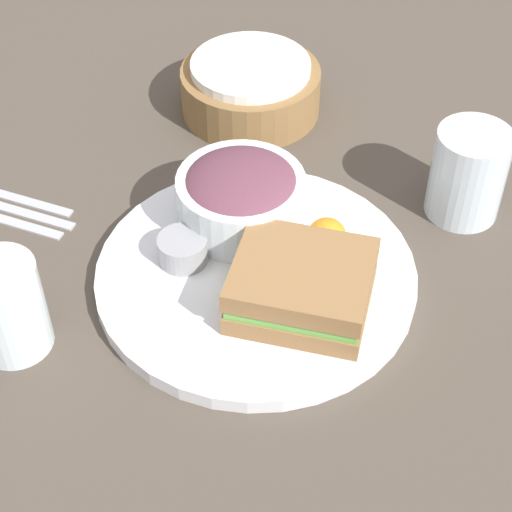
{
  "coord_description": "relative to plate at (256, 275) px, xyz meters",
  "views": [
    {
      "loc": [
        0.36,
        -0.49,
        0.64
      ],
      "look_at": [
        0.0,
        0.0,
        0.04
      ],
      "focal_mm": 60.0,
      "sensor_mm": 36.0,
      "label": 1
    }
  ],
  "objects": [
    {
      "name": "drink_glass",
      "position": [
        0.12,
        0.23,
        0.04
      ],
      "size": [
        0.08,
        0.08,
        0.1
      ],
      "primitive_type": "cylinder",
      "color": "silver",
      "rests_on": "ground_plane"
    },
    {
      "name": "dressing_cup",
      "position": [
        -0.07,
        -0.03,
        0.02
      ],
      "size": [
        0.05,
        0.05,
        0.03
      ],
      "primitive_type": "cylinder",
      "color": "#99999E",
      "rests_on": "plate"
    },
    {
      "name": "orange_wedge",
      "position": [
        0.04,
        0.06,
        0.03
      ],
      "size": [
        0.04,
        0.04,
        0.04
      ],
      "primitive_type": "sphere",
      "color": "orange",
      "rests_on": "plate"
    },
    {
      "name": "plate",
      "position": [
        0.0,
        0.0,
        0.0
      ],
      "size": [
        0.33,
        0.33,
        0.02
      ],
      "primitive_type": "cylinder",
      "color": "silver",
      "rests_on": "ground_plane"
    },
    {
      "name": "salad_bowl",
      "position": [
        -0.06,
        0.05,
        0.04
      ],
      "size": [
        0.14,
        0.14,
        0.07
      ],
      "color": "white",
      "rests_on": "plate"
    },
    {
      "name": "water_glass",
      "position": [
        -0.14,
        -0.2,
        0.04
      ],
      "size": [
        0.07,
        0.07,
        0.1
      ],
      "primitive_type": "cylinder",
      "color": "silver",
      "rests_on": "ground_plane"
    },
    {
      "name": "spoon",
      "position": [
        -0.31,
        -0.06,
        -0.01
      ],
      "size": [
        0.16,
        0.05,
        0.01
      ],
      "primitive_type": "cube",
      "rotation": [
        0.0,
        0.0,
        3.4
      ],
      "color": "#B2B2B7",
      "rests_on": "ground_plane"
    },
    {
      "name": "ground_plane",
      "position": [
        0.0,
        0.0,
        -0.01
      ],
      "size": [
        4.0,
        4.0,
        0.0
      ],
      "primitive_type": "plane",
      "color": "#4C4238"
    },
    {
      "name": "sandwich",
      "position": [
        0.06,
        -0.01,
        0.04
      ],
      "size": [
        0.16,
        0.16,
        0.05
      ],
      "color": "olive",
      "rests_on": "plate"
    },
    {
      "name": "knife",
      "position": [
        -0.3,
        -0.08,
        -0.01
      ],
      "size": [
        0.19,
        0.06,
        0.01
      ],
      "primitive_type": "cube",
      "rotation": [
        0.0,
        0.0,
        3.4
      ],
      "color": "#B2B2B7",
      "rests_on": "ground_plane"
    },
    {
      "name": "bread_basket",
      "position": [
        -0.19,
        0.24,
        0.03
      ],
      "size": [
        0.18,
        0.18,
        0.07
      ],
      "color": "olive",
      "rests_on": "ground_plane"
    }
  ]
}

